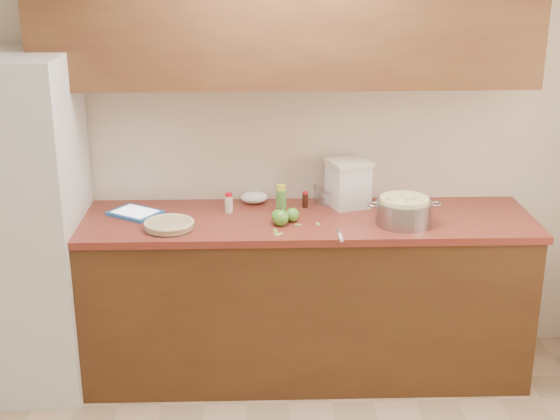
{
  "coord_description": "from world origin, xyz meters",
  "views": [
    {
      "loc": [
        -0.16,
        -2.45,
        2.31
      ],
      "look_at": [
        -0.04,
        1.43,
        0.98
      ],
      "focal_mm": 50.0,
      "sensor_mm": 36.0,
      "label": 1
    }
  ],
  "objects_px": {
    "flour_canister": "(348,183)",
    "colander": "(404,211)",
    "tablet": "(135,213)",
    "pie": "(169,225)"
  },
  "relations": [
    {
      "from": "flour_canister",
      "to": "tablet",
      "type": "distance_m",
      "value": 1.18
    },
    {
      "from": "tablet",
      "to": "pie",
      "type": "bearing_deg",
      "value": -14.7
    },
    {
      "from": "colander",
      "to": "pie",
      "type": "bearing_deg",
      "value": -178.19
    },
    {
      "from": "colander",
      "to": "tablet",
      "type": "relative_size",
      "value": 1.21
    },
    {
      "from": "colander",
      "to": "tablet",
      "type": "height_order",
      "value": "colander"
    },
    {
      "from": "colander",
      "to": "tablet",
      "type": "xyz_separation_m",
      "value": [
        -1.42,
        0.19,
        -0.06
      ]
    },
    {
      "from": "pie",
      "to": "flour_canister",
      "type": "bearing_deg",
      "value": 19.83
    },
    {
      "from": "flour_canister",
      "to": "colander",
      "type": "bearing_deg",
      "value": -50.0
    },
    {
      "from": "tablet",
      "to": "colander",
      "type": "bearing_deg",
      "value": 25.81
    },
    {
      "from": "flour_canister",
      "to": "tablet",
      "type": "bearing_deg",
      "value": -174.47
    }
  ]
}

